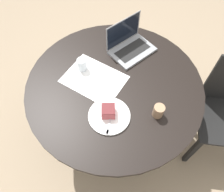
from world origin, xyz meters
TOP-DOWN VIEW (x-y plane):
  - ground_plane at (0.00, 0.00)m, footprint 12.00×12.00m
  - dining_table at (0.00, 0.00)m, footprint 1.18×1.18m
  - paper_document at (0.14, -0.02)m, footprint 0.47×0.42m
  - plate at (-0.01, 0.24)m, footprint 0.25×0.25m
  - cake_slice at (-0.00, 0.23)m, footprint 0.09×0.09m
  - fork at (-0.02, 0.30)m, footprint 0.03×0.17m
  - coffee_glass at (-0.29, 0.18)m, footprint 0.06×0.06m
  - water_glass at (0.24, -0.09)m, footprint 0.06×0.06m
  - laptop at (-0.06, -0.33)m, footprint 0.37×0.37m

SIDE VIEW (x-z plane):
  - ground_plane at x=0.00m, z-range 0.00..0.00m
  - dining_table at x=0.00m, z-range 0.23..1.00m
  - paper_document at x=0.14m, z-range 0.77..0.77m
  - plate at x=-0.01m, z-range 0.77..0.78m
  - fork at x=-0.02m, z-range 0.78..0.79m
  - laptop at x=-0.06m, z-range 0.70..0.92m
  - coffee_glass at x=-0.29m, z-range 0.77..0.86m
  - cake_slice at x=0.00m, z-range 0.78..0.85m
  - water_glass at x=0.24m, z-range 0.77..0.86m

